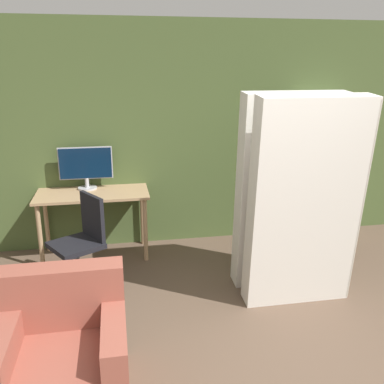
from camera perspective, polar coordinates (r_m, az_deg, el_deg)
wall_back at (r=5.32m, az=1.74°, el=7.63°), size 8.00×0.06×2.70m
desk at (r=5.05m, az=-13.07°, el=-1.29°), size 1.27×0.60×0.78m
monitor at (r=5.11m, az=-13.98°, el=3.43°), size 0.61×0.22×0.50m
office_chair at (r=4.40m, az=-14.50°, el=-7.79°), size 0.60×0.60×0.97m
bookshelf at (r=5.69m, az=15.36°, el=2.83°), size 0.65×0.31×1.81m
mattress_near at (r=3.96m, az=14.91°, el=-1.70°), size 1.01×0.40×1.96m
mattress_far at (r=4.30m, az=12.74°, el=-0.09°), size 1.01×0.38×1.96m
armchair at (r=3.19m, az=-16.78°, el=-20.01°), size 0.85×0.80×0.85m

